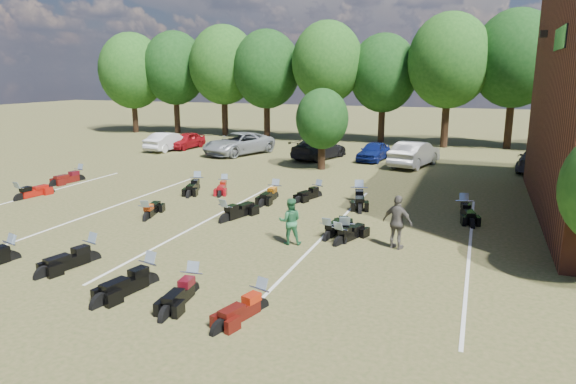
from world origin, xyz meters
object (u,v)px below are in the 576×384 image
at_px(motorcycle_7, 20,200).
at_px(motorcycle_14, 80,180).
at_px(car_4, 374,151).
at_px(motorcycle_3, 92,261).
at_px(person_green, 290,221).
at_px(person_grey, 398,222).
at_px(car_0, 186,140).

relative_size(motorcycle_7, motorcycle_14, 0.96).
height_order(car_4, motorcycle_3, car_4).
xyz_separation_m(person_green, motorcycle_14, (-14.67, 6.11, -0.81)).
height_order(car_4, person_grey, person_grey).
distance_m(car_0, motorcycle_14, 13.01).
xyz_separation_m(car_4, motorcycle_7, (-13.27, -16.90, -0.64)).
height_order(car_4, person_green, person_green).
distance_m(person_grey, motorcycle_7, 17.61).
height_order(person_green, motorcycle_14, person_green).
bearing_deg(person_grey, car_0, -23.33).
bearing_deg(person_grey, car_4, -56.21).
height_order(car_4, motorcycle_7, car_4).
bearing_deg(car_4, motorcycle_3, -94.60).
relative_size(person_grey, motorcycle_3, 0.82).
bearing_deg(motorcycle_3, person_green, 48.82).
distance_m(car_0, motorcycle_7, 17.63).
bearing_deg(motorcycle_3, car_4, 91.89).
distance_m(car_0, motorcycle_3, 25.13).
bearing_deg(motorcycle_14, car_4, 49.55).
bearing_deg(motorcycle_7, motorcycle_3, 155.61).
height_order(person_green, motorcycle_3, person_green).
relative_size(motorcycle_3, motorcycle_14, 0.98).
bearing_deg(motorcycle_3, car_0, 128.11).
bearing_deg(car_0, motorcycle_7, -80.05).
distance_m(person_green, motorcycle_7, 14.14).
bearing_deg(motorcycle_14, person_grey, -8.30).
height_order(person_grey, motorcycle_14, person_grey).
height_order(car_0, car_4, car_4).
bearing_deg(car_0, person_green, -46.11).
distance_m(person_grey, motorcycle_14, 18.99).
bearing_deg(person_grey, motorcycle_3, 47.32).
height_order(person_green, person_grey, person_grey).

